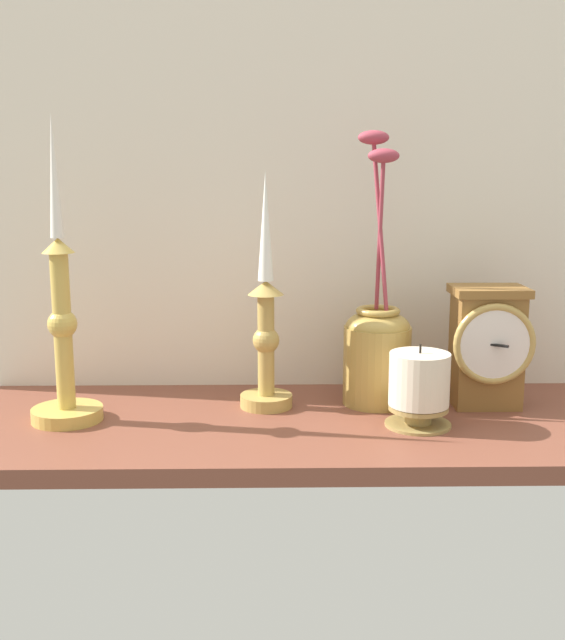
% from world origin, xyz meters
% --- Properties ---
extents(ground_plane, '(1.00, 0.36, 0.02)m').
position_xyz_m(ground_plane, '(0.00, 0.00, -0.01)').
color(ground_plane, brown).
extents(back_wall, '(1.20, 0.02, 0.65)m').
position_xyz_m(back_wall, '(0.00, 0.18, 0.33)').
color(back_wall, silver).
rests_on(back_wall, ground_plane).
extents(mantel_clock, '(0.12, 0.10, 0.18)m').
position_xyz_m(mantel_clock, '(0.24, 0.06, 0.09)').
color(mantel_clock, brown).
rests_on(mantel_clock, ground_plane).
extents(candlestick_tall_left, '(0.10, 0.10, 0.41)m').
position_xyz_m(candlestick_tall_left, '(-0.35, -0.00, 0.12)').
color(candlestick_tall_left, gold).
rests_on(candlestick_tall_left, ground_plane).
extents(candlestick_tall_center, '(0.08, 0.08, 0.34)m').
position_xyz_m(candlestick_tall_center, '(-0.07, 0.06, 0.12)').
color(candlestick_tall_center, tan).
rests_on(candlestick_tall_center, ground_plane).
extents(brass_vase_jar, '(0.10, 0.10, 0.39)m').
position_xyz_m(brass_vase_jar, '(0.09, 0.07, 0.09)').
color(brass_vase_jar, '#AC8A41').
rests_on(brass_vase_jar, ground_plane).
extents(pillar_candle_front, '(0.09, 0.09, 0.11)m').
position_xyz_m(pillar_candle_front, '(0.13, -0.03, 0.05)').
color(pillar_candle_front, '#9F8548').
rests_on(pillar_candle_front, ground_plane).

